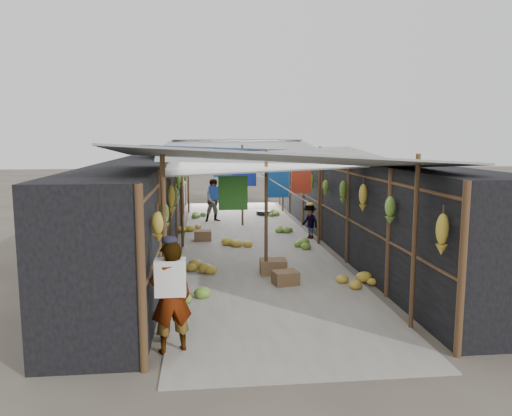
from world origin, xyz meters
name	(u,v)px	position (x,y,z in m)	size (l,w,h in m)	color
ground	(292,333)	(0.00, 0.00, 0.00)	(80.00, 80.00, 0.00)	#6B6356
aisle_slab	(250,241)	(0.00, 6.50, 0.01)	(3.60, 16.00, 0.02)	#9E998E
stall_left	(148,201)	(-2.70, 6.50, 1.15)	(1.40, 15.00, 2.30)	black
stall_right	(347,199)	(2.70, 6.50, 1.15)	(1.40, 15.00, 2.30)	black
crate_near	(273,267)	(0.17, 3.14, 0.16)	(0.54, 0.43, 0.32)	#876445
crate_mid	(285,278)	(0.30, 2.37, 0.14)	(0.47, 0.37, 0.28)	#876445
crate_back	(203,236)	(-1.28, 6.70, 0.15)	(0.47, 0.38, 0.30)	#876445
black_basin	(264,213)	(0.96, 11.07, 0.09)	(0.58, 0.58, 0.17)	black
vendor_elderly	(171,297)	(-1.70, -0.45, 0.75)	(0.55, 0.36, 1.50)	white
shopper_blue	(215,201)	(-0.87, 9.88, 0.72)	(0.70, 0.55, 1.44)	#2154A8
vendor_seated	(310,222)	(1.70, 6.66, 0.49)	(0.63, 0.36, 0.98)	#46403C
market_canopy	(250,153)	(0.03, 6.84, 2.40)	(5.62, 15.20, 2.77)	brown
hanging_bananas	(257,184)	(0.14, 6.00, 1.62)	(3.95, 13.94, 0.84)	gold
floor_bananas	(252,243)	(-0.03, 5.60, 0.16)	(3.97, 9.86, 0.35)	olive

